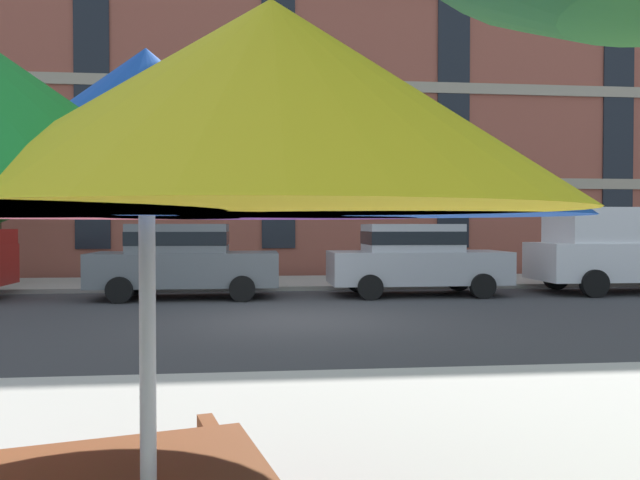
{
  "coord_description": "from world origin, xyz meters",
  "views": [
    {
      "loc": [
        -0.8,
        -11.29,
        1.73
      ],
      "look_at": [
        0.76,
        3.2,
        1.4
      ],
      "focal_mm": 34.5,
      "sensor_mm": 36.0,
      "label": 1
    }
  ],
  "objects_px": {
    "sedan_gray": "(183,259)",
    "sedan_silver": "(415,257)",
    "pickup_white": "(623,253)",
    "patio_umbrella": "(146,141)"
  },
  "relations": [
    {
      "from": "pickup_white",
      "to": "sedan_silver",
      "type": "bearing_deg",
      "value": -180.0
    },
    {
      "from": "pickup_white",
      "to": "patio_umbrella",
      "type": "distance_m",
      "value": 16.15
    },
    {
      "from": "sedan_gray",
      "to": "sedan_silver",
      "type": "distance_m",
      "value": 5.7
    },
    {
      "from": "patio_umbrella",
      "to": "sedan_gray",
      "type": "bearing_deg",
      "value": 95.87
    },
    {
      "from": "sedan_gray",
      "to": "patio_umbrella",
      "type": "relative_size",
      "value": 1.35
    },
    {
      "from": "sedan_gray",
      "to": "sedan_silver",
      "type": "height_order",
      "value": "same"
    },
    {
      "from": "sedan_gray",
      "to": "sedan_silver",
      "type": "relative_size",
      "value": 1.0
    },
    {
      "from": "sedan_gray",
      "to": "pickup_white",
      "type": "height_order",
      "value": "pickup_white"
    },
    {
      "from": "patio_umbrella",
      "to": "sedan_silver",
      "type": "bearing_deg",
      "value": 70.92
    },
    {
      "from": "sedan_gray",
      "to": "patio_umbrella",
      "type": "xyz_separation_m",
      "value": [
        1.31,
        -12.7,
        1.09
      ]
    }
  ]
}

